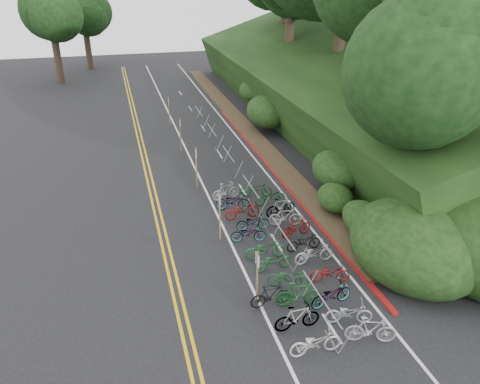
# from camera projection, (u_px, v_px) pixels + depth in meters

# --- Properties ---
(ground) EXTENTS (120.00, 120.00, 0.00)m
(ground) POSITION_uv_depth(u_px,v_px,m) (234.00, 308.00, 17.80)
(ground) COLOR black
(ground) RESTS_ON ground
(road_markings) EXTENTS (7.47, 80.00, 0.01)m
(road_markings) POSITION_uv_depth(u_px,v_px,m) (201.00, 194.00, 26.73)
(road_markings) COLOR gold
(road_markings) RESTS_ON ground
(red_curb) EXTENTS (0.25, 28.00, 0.10)m
(red_curb) POSITION_uv_depth(u_px,v_px,m) (274.00, 171.00, 29.56)
(red_curb) COLOR maroon
(red_curb) RESTS_ON ground
(embankment) EXTENTS (14.30, 48.14, 9.11)m
(embankment) POSITION_uv_depth(u_px,v_px,m) (334.00, 98.00, 36.30)
(embankment) COLOR black
(embankment) RESTS_ON ground
(bike_rack_front) EXTENTS (1.14, 3.33, 1.17)m
(bike_rack_front) POSITION_uv_depth(u_px,v_px,m) (321.00, 304.00, 16.67)
(bike_rack_front) COLOR #97989B
(bike_rack_front) RESTS_ON ground
(bike_racks_rest) EXTENTS (1.14, 23.00, 1.17)m
(bike_racks_rest) POSITION_uv_depth(u_px,v_px,m) (228.00, 158.00, 29.44)
(bike_racks_rest) COLOR #97989B
(bike_racks_rest) RESTS_ON ground
(signpost_near) EXTENTS (0.08, 0.40, 2.32)m
(signpost_near) POSITION_uv_depth(u_px,v_px,m) (257.00, 274.00, 17.53)
(signpost_near) COLOR brown
(signpost_near) RESTS_ON ground
(signposts_rest) EXTENTS (0.08, 18.40, 2.50)m
(signposts_rest) POSITION_uv_depth(u_px,v_px,m) (188.00, 148.00, 29.49)
(signposts_rest) COLOR brown
(signposts_rest) RESTS_ON ground
(bike_front) EXTENTS (0.49, 1.63, 0.98)m
(bike_front) POSITION_uv_depth(u_px,v_px,m) (271.00, 295.00, 17.72)
(bike_front) COLOR black
(bike_front) RESTS_ON ground
(bike_valet) EXTENTS (3.26, 13.85, 1.09)m
(bike_valet) POSITION_uv_depth(u_px,v_px,m) (283.00, 245.00, 20.91)
(bike_valet) COLOR beige
(bike_valet) RESTS_ON ground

